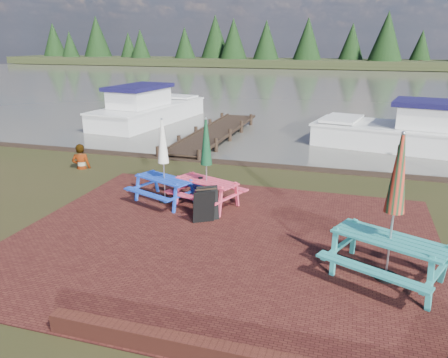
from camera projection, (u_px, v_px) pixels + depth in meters
The scene contains 12 objects.
ground at pixel (207, 262), 8.48m from camera, with size 120.00×120.00×0.00m, color black.
paving at pixel (222, 240), 9.39m from camera, with size 9.00×7.50×0.02m, color #391412.
water at pixel (331, 84), 42.21m from camera, with size 120.00×60.00×0.02m, color #423F38.
far_treeline at pixel (345, 45), 67.65m from camera, with size 120.00×10.00×8.10m.
picnic_table_teal at pixel (391, 232), 7.58m from camera, with size 2.46×2.35×2.68m.
picnic_table_red at pixel (207, 176), 11.12m from camera, with size 2.05×1.95×2.28m.
picnic_table_blue at pixel (164, 174), 11.36m from camera, with size 2.01×1.91×2.22m.
chalkboard at pixel (206, 205), 10.22m from camera, with size 0.54×0.72×0.83m.
jetty at pixel (215, 133), 19.69m from camera, with size 1.76×9.08×1.00m.
boat_jetty at pixel (148, 110), 23.53m from camera, with size 3.61×8.11×2.27m.
boat_near at pixel (421, 134), 17.68m from camera, with size 8.55×4.34×2.21m.
person at pixel (79, 144), 14.34m from camera, with size 0.61×0.40×1.67m, color gray.
Camera 1 is at (2.51, -7.17, 4.13)m, focal length 35.00 mm.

